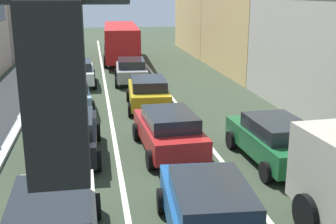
# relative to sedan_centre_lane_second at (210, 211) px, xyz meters

# --- Properties ---
(sidewalk_left) EXTENTS (2.60, 64.00, 0.14)m
(sidewalk_left) POSITION_rel_sedan_centre_lane_second_xyz_m (-6.69, 13.30, -0.73)
(sidewalk_left) COLOR #B9B9B9
(sidewalk_left) RESTS_ON ground
(lane_stripe_left) EXTENTS (0.16, 60.00, 0.01)m
(lane_stripe_left) POSITION_rel_sedan_centre_lane_second_xyz_m (-1.69, 13.30, -0.79)
(lane_stripe_left) COLOR silver
(lane_stripe_left) RESTS_ON ground
(lane_stripe_right) EXTENTS (0.16, 60.00, 0.01)m
(lane_stripe_right) POSITION_rel_sedan_centre_lane_second_xyz_m (1.71, 13.30, -0.79)
(lane_stripe_right) COLOR silver
(lane_stripe_right) RESTS_ON ground
(sedan_centre_lane_second) EXTENTS (2.30, 4.41, 1.49)m
(sedan_centre_lane_second) POSITION_rel_sedan_centre_lane_second_xyz_m (0.00, 0.00, 0.00)
(sedan_centre_lane_second) COLOR #194C8C
(sedan_centre_lane_second) RESTS_ON ground
(wagon_left_lane_second) EXTENTS (2.14, 4.34, 1.49)m
(wagon_left_lane_second) POSITION_rel_sedan_centre_lane_second_xyz_m (-3.34, 0.03, 0.00)
(wagon_left_lane_second) COLOR beige
(wagon_left_lane_second) RESTS_ON ground
(hatchback_centre_lane_third) EXTENTS (2.23, 4.38, 1.49)m
(hatchback_centre_lane_third) POSITION_rel_sedan_centre_lane_second_xyz_m (0.13, 5.82, 0.00)
(hatchback_centre_lane_third) COLOR #A51E1E
(hatchback_centre_lane_third) RESTS_ON ground
(sedan_left_lane_third) EXTENTS (2.11, 4.32, 1.49)m
(sedan_left_lane_third) POSITION_rel_sedan_centre_lane_second_xyz_m (-3.26, 5.95, 0.00)
(sedan_left_lane_third) COLOR black
(sedan_left_lane_third) RESTS_ON ground
(coupe_centre_lane_fourth) EXTENTS (2.26, 4.39, 1.49)m
(coupe_centre_lane_fourth) POSITION_rel_sedan_centre_lane_second_xyz_m (0.20, 11.87, 0.00)
(coupe_centre_lane_fourth) COLOR #B29319
(coupe_centre_lane_fourth) RESTS_ON ground
(sedan_left_lane_fourth) EXTENTS (2.28, 4.40, 1.49)m
(sedan_left_lane_fourth) POSITION_rel_sedan_centre_lane_second_xyz_m (-3.53, 12.20, 0.00)
(sedan_left_lane_fourth) COLOR #759EB7
(sedan_left_lane_fourth) RESTS_ON ground
(sedan_centre_lane_fifth) EXTENTS (2.23, 4.38, 1.49)m
(sedan_centre_lane_fifth) POSITION_rel_sedan_centre_lane_second_xyz_m (-0.05, 18.15, 0.00)
(sedan_centre_lane_fifth) COLOR gray
(sedan_centre_lane_fifth) RESTS_ON ground
(sedan_left_lane_fifth) EXTENTS (2.14, 4.34, 1.49)m
(sedan_left_lane_fifth) POSITION_rel_sedan_centre_lane_second_xyz_m (-3.27, 17.98, 0.00)
(sedan_left_lane_fifth) COLOR silver
(sedan_left_lane_fifth) RESTS_ON ground
(sedan_right_lane_behind_truck) EXTENTS (2.21, 4.37, 1.49)m
(sedan_right_lane_behind_truck) POSITION_rel_sedan_centre_lane_second_xyz_m (3.37, 4.27, 0.00)
(sedan_right_lane_behind_truck) COLOR #19592D
(sedan_right_lane_behind_truck) RESTS_ON ground
(bus_mid_queue_primary) EXTENTS (3.12, 10.59, 2.90)m
(bus_mid_queue_primary) POSITION_rel_sedan_centre_lane_second_xyz_m (-0.04, 27.06, 0.96)
(bus_mid_queue_primary) COLOR #B21919
(bus_mid_queue_primary) RESTS_ON ground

